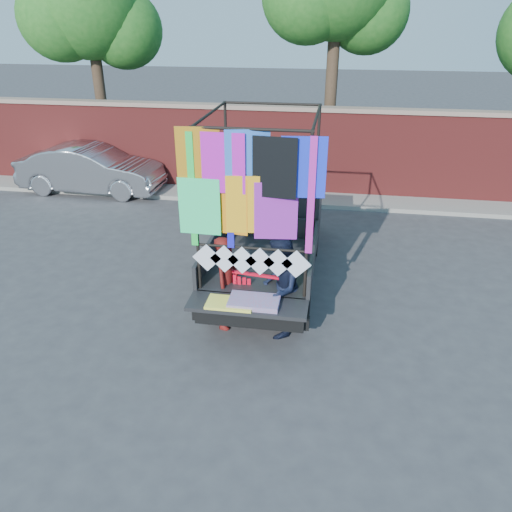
% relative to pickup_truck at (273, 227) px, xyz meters
% --- Properties ---
extents(ground, '(90.00, 90.00, 0.00)m').
position_rel_pickup_truck_xyz_m(ground, '(-0.08, -2.01, -0.90)').
color(ground, '#38383A').
rests_on(ground, ground).
extents(brick_wall, '(30.00, 0.45, 2.61)m').
position_rel_pickup_truck_xyz_m(brick_wall, '(-0.08, 4.99, 0.42)').
color(brick_wall, maroon).
rests_on(brick_wall, ground).
extents(curb, '(30.00, 1.20, 0.12)m').
position_rel_pickup_truck_xyz_m(curb, '(-0.08, 4.29, -0.84)').
color(curb, gray).
rests_on(curb, ground).
extents(tree_left, '(4.20, 3.30, 7.05)m').
position_rel_pickup_truck_xyz_m(tree_left, '(-6.56, 6.10, 4.21)').
color(tree_left, '#38281C').
rests_on(tree_left, ground).
extents(pickup_truck, '(2.26, 5.68, 3.57)m').
position_rel_pickup_truck_xyz_m(pickup_truck, '(0.00, 0.00, 0.00)').
color(pickup_truck, black).
rests_on(pickup_truck, ground).
extents(sedan, '(4.43, 1.65, 1.44)m').
position_rel_pickup_truck_xyz_m(sedan, '(-6.16, 4.06, -0.18)').
color(sedan, '#A8A9AF').
rests_on(sedan, ground).
extents(woman, '(0.53, 0.69, 1.70)m').
position_rel_pickup_truck_xyz_m(woman, '(-0.48, -2.47, -0.05)').
color(woman, maroon).
rests_on(woman, ground).
extents(man, '(0.69, 0.88, 1.80)m').
position_rel_pickup_truck_xyz_m(man, '(0.44, -2.58, -0.00)').
color(man, black).
rests_on(man, ground).
extents(streamer_bundle, '(0.96, 0.18, 0.66)m').
position_rel_pickup_truck_xyz_m(streamer_bundle, '(-0.13, -2.54, -0.02)').
color(streamer_bundle, '#FB0D28').
rests_on(streamer_bundle, ground).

